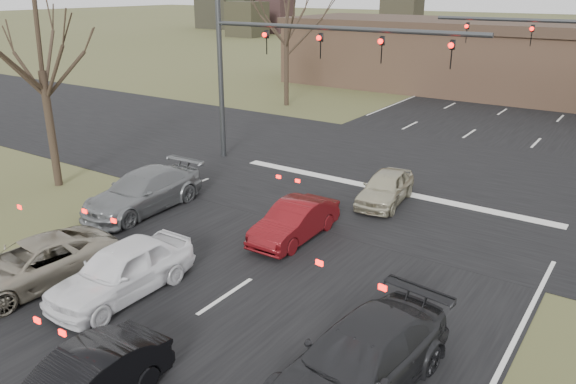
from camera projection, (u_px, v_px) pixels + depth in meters
The scene contains 12 objects.
ground at pixel (139, 355), 12.55m from camera, with size 360.00×360.00×0.00m, color #4E512B.
road_main at pixel (574, 64), 59.19m from camera, with size 14.00×300.00×0.02m, color black.
road_cross at pixel (405, 177), 24.20m from camera, with size 200.00×14.00×0.02m, color black.
building at pixel (562, 62), 40.12m from camera, with size 42.40×10.40×5.30m.
mast_arm_near at pixel (279, 53), 23.65m from camera, with size 12.12×0.24×8.00m.
tree_left_near at pixel (34, 20), 20.99m from camera, with size 5.10×5.10×8.50m.
car_silver_suv at pixel (34, 264), 15.29m from camera, with size 2.08×4.50×1.25m, color gray.
car_white_sedan at pixel (122, 270), 14.76m from camera, with size 1.69×4.21×1.43m, color white.
car_charcoal_sedan at pixel (360, 360), 11.22m from camera, with size 1.99×4.90×1.42m, color black.
car_grey_ahead at pixel (143, 191), 20.44m from camera, with size 2.01×4.94×1.43m, color slate.
car_red_ahead at pixel (295, 221), 18.11m from camera, with size 1.30×3.74×1.23m, color #5F0D11.
car_silver_ahead at pixel (385, 188), 21.11m from camera, with size 1.46×3.62×1.23m, color #B7B194.
Camera 1 is at (8.66, -6.84, 7.75)m, focal length 35.00 mm.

